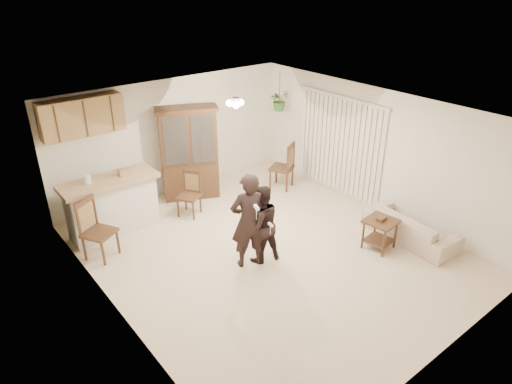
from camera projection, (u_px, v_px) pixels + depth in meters
floor at (269, 251)px, 8.13m from camera, size 6.50×6.50×0.00m
ceiling at (271, 115)px, 7.03m from camera, size 5.50×6.50×0.02m
wall_back at (173, 137)px, 9.86m from camera, size 5.50×0.02×2.50m
wall_front at (450, 282)px, 5.30m from camera, size 5.50×0.02×2.50m
wall_left at (111, 244)px, 6.04m from camera, size 0.02×6.50×2.50m
wall_right at (375, 150)px, 9.12m from camera, size 0.02×6.50×2.50m
breakfast_bar at (113, 208)px, 8.52m from camera, size 1.60×0.55×1.00m
bar_top at (108, 181)px, 8.28m from camera, size 1.75×0.70×0.08m
upper_cabinets at (82, 117)px, 8.29m from camera, size 1.50×0.34×0.70m
vertical_blinds at (339, 145)px, 9.79m from camera, size 0.06×2.30×2.10m
ceiling_fixture at (235, 103)px, 8.02m from camera, size 0.36×0.36×0.20m
hanging_plant at (279, 100)px, 10.28m from camera, size 0.43×0.37×0.48m
plant_cord at (280, 86)px, 10.14m from camera, size 0.01×0.01×0.65m
sofa at (411, 221)px, 8.33m from camera, size 0.86×1.92×0.73m
adult at (248, 218)px, 7.38m from camera, size 0.76×0.63×1.80m
child at (261, 225)px, 7.60m from camera, size 0.74×0.63×1.35m
china_hutch at (189, 154)px, 9.65m from camera, size 1.36×0.97×2.00m
side_table at (379, 234)px, 8.09m from camera, size 0.58×0.58×0.63m
chair_bar at (101, 242)px, 7.83m from camera, size 0.65×0.65×1.08m
chair_hutch_left at (189, 203)px, 9.21m from camera, size 0.56×0.56×0.92m
chair_hutch_right at (281, 175)px, 10.34m from camera, size 0.65×0.65×1.08m
controller_adult at (256, 207)px, 6.88m from camera, size 0.09×0.15×0.04m
controller_child at (270, 225)px, 7.27m from camera, size 0.06×0.13×0.04m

